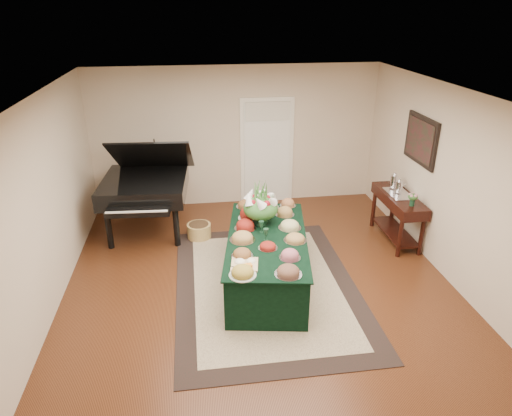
{
  "coord_description": "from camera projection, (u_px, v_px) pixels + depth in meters",
  "views": [
    {
      "loc": [
        -0.84,
        -5.56,
        3.72
      ],
      "look_at": [
        0.0,
        0.3,
        1.05
      ],
      "focal_mm": 32.0,
      "sensor_mm": 36.0,
      "label": 1
    }
  ],
  "objects": [
    {
      "name": "wicker_basket",
      "position": [
        199.0,
        231.0,
        7.86
      ],
      "size": [
        0.41,
        0.41,
        0.25
      ],
      "primitive_type": "cylinder",
      "color": "#A58042",
      "rests_on": "ground"
    },
    {
      "name": "cutting_board",
      "position": [
        245.0,
        262.0,
        5.67
      ],
      "size": [
        0.38,
        0.38,
        0.1
      ],
      "color": "tan",
      "rests_on": "buffet_table"
    },
    {
      "name": "food_platters",
      "position": [
        265.0,
        230.0,
        6.42
      ],
      "size": [
        1.25,
        2.36,
        0.15
      ],
      "color": "silver",
      "rests_on": "buffet_table"
    },
    {
      "name": "kitchen_doorway",
      "position": [
        267.0,
        152.0,
        8.99
      ],
      "size": [
        1.05,
        0.07,
        2.1
      ],
      "color": "white",
      "rests_on": "ground"
    },
    {
      "name": "pink_bouquet",
      "position": [
        413.0,
        197.0,
        7.07
      ],
      "size": [
        0.17,
        0.17,
        0.22
      ],
      "color": "#153522",
      "rests_on": "mahogany_sideboard"
    },
    {
      "name": "wall_painting",
      "position": [
        421.0,
        140.0,
        7.16
      ],
      "size": [
        0.05,
        0.95,
        0.75
      ],
      "color": "black",
      "rests_on": "ground"
    },
    {
      "name": "green_goblets",
      "position": [
        264.0,
        230.0,
        6.33
      ],
      "size": [
        0.1,
        0.32,
        0.18
      ],
      "color": "#153522",
      "rests_on": "buffet_table"
    },
    {
      "name": "area_rug",
      "position": [
        266.0,
        286.0,
        6.55
      ],
      "size": [
        2.55,
        3.58,
        0.01
      ],
      "color": "black",
      "rests_on": "ground"
    },
    {
      "name": "floral_centerpiece",
      "position": [
        261.0,
        204.0,
        6.61
      ],
      "size": [
        0.53,
        0.53,
        0.53
      ],
      "color": "#153522",
      "rests_on": "buffet_table"
    },
    {
      "name": "ground",
      "position": [
        259.0,
        282.0,
        6.65
      ],
      "size": [
        6.0,
        6.0,
        0.0
      ],
      "primitive_type": "plane",
      "color": "black",
      "rests_on": "ground"
    },
    {
      "name": "mahogany_sideboard",
      "position": [
        398.0,
        206.0,
        7.59
      ],
      "size": [
        0.45,
        1.32,
        0.82
      ],
      "color": "black",
      "rests_on": "ground"
    },
    {
      "name": "grand_piano",
      "position": [
        145.0,
        186.0,
        7.79
      ],
      "size": [
        1.61,
        1.78,
        1.73
      ],
      "color": "black",
      "rests_on": "ground"
    },
    {
      "name": "buffet_table",
      "position": [
        267.0,
        259.0,
        6.51
      ],
      "size": [
        1.46,
        2.46,
        0.74
      ],
      "color": "black",
      "rests_on": "ground"
    },
    {
      "name": "tea_service",
      "position": [
        397.0,
        185.0,
        7.6
      ],
      "size": [
        0.34,
        0.58,
        0.3
      ],
      "color": "silver",
      "rests_on": "mahogany_sideboard"
    }
  ]
}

